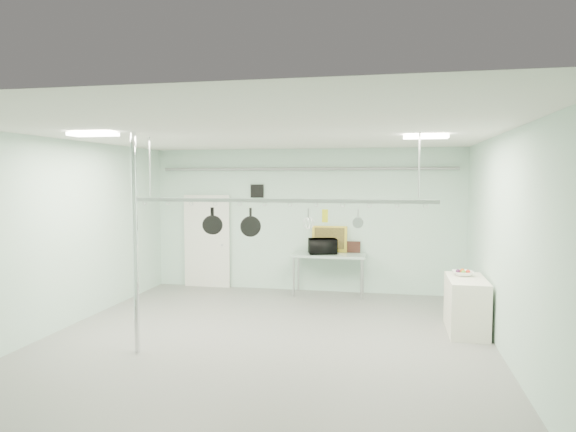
% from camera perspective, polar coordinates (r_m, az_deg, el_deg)
% --- Properties ---
extents(floor, '(8.00, 8.00, 0.00)m').
position_cam_1_polar(floor, '(8.02, -3.09, -14.28)').
color(floor, gray).
rests_on(floor, ground).
extents(ceiling, '(7.00, 8.00, 0.02)m').
position_cam_1_polar(ceiling, '(7.63, -3.19, 9.08)').
color(ceiling, silver).
rests_on(ceiling, back_wall).
extents(back_wall, '(7.00, 0.02, 3.20)m').
position_cam_1_polar(back_wall, '(11.55, 1.86, -0.46)').
color(back_wall, silver).
rests_on(back_wall, floor).
extents(right_wall, '(0.02, 8.00, 3.20)m').
position_cam_1_polar(right_wall, '(7.58, 23.36, -3.27)').
color(right_wall, silver).
rests_on(right_wall, floor).
extents(door, '(1.10, 0.10, 2.20)m').
position_cam_1_polar(door, '(12.15, -8.95, -2.88)').
color(door, silver).
rests_on(door, floor).
extents(wall_vent, '(0.30, 0.04, 0.30)m').
position_cam_1_polar(wall_vent, '(11.73, -3.46, 2.79)').
color(wall_vent, black).
rests_on(wall_vent, back_wall).
extents(conduit_pipe, '(6.60, 0.07, 0.07)m').
position_cam_1_polar(conduit_pipe, '(11.42, 1.80, 5.26)').
color(conduit_pipe, gray).
rests_on(conduit_pipe, back_wall).
extents(chrome_pole, '(0.08, 0.08, 3.20)m').
position_cam_1_polar(chrome_pole, '(7.72, -16.60, -2.97)').
color(chrome_pole, silver).
rests_on(chrome_pole, floor).
extents(prep_table, '(1.60, 0.70, 0.91)m').
position_cam_1_polar(prep_table, '(11.17, 4.57, -4.60)').
color(prep_table, '#9EBAAB').
rests_on(prep_table, floor).
extents(side_cabinet, '(0.60, 1.20, 0.90)m').
position_cam_1_polar(side_cabinet, '(9.09, 19.19, -9.33)').
color(side_cabinet, white).
rests_on(side_cabinet, floor).
extents(pot_rack, '(4.80, 0.06, 1.00)m').
position_cam_1_polar(pot_rack, '(7.85, -1.19, 1.93)').
color(pot_rack, '#B7B7BC').
rests_on(pot_rack, ceiling).
extents(light_panel_left, '(0.65, 0.30, 0.05)m').
position_cam_1_polar(light_panel_left, '(7.77, -20.85, 8.50)').
color(light_panel_left, white).
rests_on(light_panel_left, ceiling).
extents(light_panel_right, '(0.65, 0.30, 0.05)m').
position_cam_1_polar(light_panel_right, '(7.99, 15.05, 8.51)').
color(light_panel_right, white).
rests_on(light_panel_right, ceiling).
extents(microwave, '(0.68, 0.55, 0.33)m').
position_cam_1_polar(microwave, '(11.15, 3.87, -3.37)').
color(microwave, black).
rests_on(microwave, prep_table).
extents(coffee_canister, '(0.15, 0.15, 0.20)m').
position_cam_1_polar(coffee_canister, '(11.11, 3.97, -3.74)').
color(coffee_canister, silver).
rests_on(coffee_canister, prep_table).
extents(painting_large, '(0.78, 0.13, 0.58)m').
position_cam_1_polar(painting_large, '(11.42, 4.63, -2.57)').
color(painting_large, gold).
rests_on(painting_large, prep_table).
extents(painting_small, '(0.30, 0.08, 0.25)m').
position_cam_1_polar(painting_small, '(11.39, 7.29, -3.44)').
color(painting_small, black).
rests_on(painting_small, prep_table).
extents(fruit_bowl, '(0.39, 0.39, 0.08)m').
position_cam_1_polar(fruit_bowl, '(9.17, 18.87, -6.06)').
color(fruit_bowl, white).
rests_on(fruit_bowl, side_cabinet).
extents(skillet_left, '(0.30, 0.15, 0.41)m').
position_cam_1_polar(skillet_left, '(8.17, -8.46, -0.47)').
color(skillet_left, black).
rests_on(skillet_left, pot_rack).
extents(skillet_mid, '(0.31, 0.14, 0.43)m').
position_cam_1_polar(skillet_mid, '(8.17, -8.35, -0.55)').
color(skillet_mid, black).
rests_on(skillet_mid, pot_rack).
extents(skillet_right, '(0.32, 0.19, 0.44)m').
position_cam_1_polar(skillet_right, '(7.98, -4.18, -0.67)').
color(skillet_right, black).
rests_on(skillet_right, pot_rack).
extents(whisk, '(0.20, 0.20, 0.29)m').
position_cam_1_polar(whisk, '(7.78, 2.31, -0.21)').
color(whisk, '#AEAEB3').
rests_on(whisk, pot_rack).
extents(grater, '(0.09, 0.05, 0.22)m').
position_cam_1_polar(grater, '(7.74, 4.13, 0.01)').
color(grater, gold).
rests_on(grater, pot_rack).
extents(saucepan, '(0.18, 0.14, 0.29)m').
position_cam_1_polar(saucepan, '(7.70, 7.79, -0.30)').
color(saucepan, '#B3B3B7').
rests_on(saucepan, pot_rack).
extents(fruit_cluster, '(0.24, 0.24, 0.09)m').
position_cam_1_polar(fruit_cluster, '(9.17, 18.87, -5.81)').
color(fruit_cluster, '#B62210').
rests_on(fruit_cluster, fruit_bowl).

